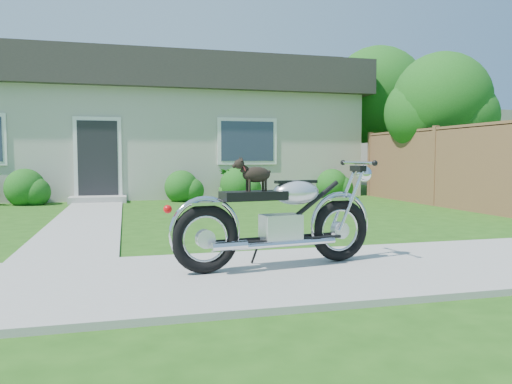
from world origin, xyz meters
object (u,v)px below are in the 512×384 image
tree_far (382,99)px  motorcycle_with_dog (281,218)px  potted_plant_right (227,184)px  house (150,126)px  fence (435,166)px  tree_near (447,106)px

tree_far → motorcycle_with_dog: size_ratio=2.18×
potted_plant_right → house: bearing=118.1°
house → fence: house is taller
fence → tree_near: (1.07, 1.11, 1.56)m
house → potted_plant_right: house is taller
house → fence: size_ratio=1.90×
potted_plant_right → tree_far: bearing=19.1°
fence → potted_plant_right: (-4.46, 2.80, -0.51)m
house → motorcycle_with_dog: house is taller
fence → motorcycle_with_dog: 7.90m
fence → motorcycle_with_dog: size_ratio=2.98×
potted_plant_right → motorcycle_with_dog: 8.44m
tree_near → tree_far: tree_far is taller
house → tree_near: house is taller
fence → motorcycle_with_dog: fence is taller
house → potted_plant_right: 4.27m
tree_near → potted_plant_right: 6.14m
fence → tree_far: tree_far is taller
fence → tree_far: size_ratio=1.37×
house → potted_plant_right: (1.84, -3.44, -1.73)m
house → tree_far: (7.48, -1.49, 0.94)m
motorcycle_with_dog → house: bearing=85.6°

